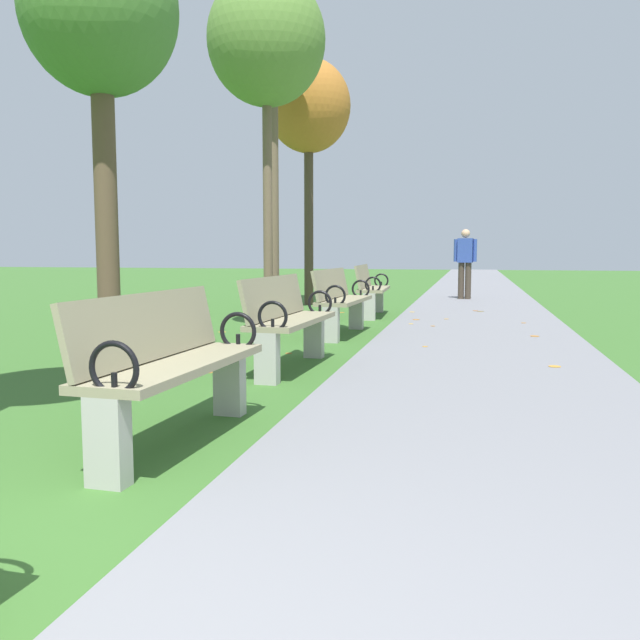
% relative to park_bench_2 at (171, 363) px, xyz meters
% --- Properties ---
extents(paved_walkway, '(2.64, 44.00, 0.02)m').
position_rel_park_bench_2_xyz_m(paved_walkway, '(1.82, 15.36, -0.48)').
color(paved_walkway, slate).
rests_on(paved_walkway, ground).
extents(park_bench_2, '(0.55, 1.62, 0.90)m').
position_rel_park_bench_2_xyz_m(park_bench_2, '(0.00, 0.00, 0.00)').
color(park_bench_2, gray).
rests_on(park_bench_2, ground).
extents(park_bench_3, '(0.54, 1.62, 0.90)m').
position_rel_park_bench_2_xyz_m(park_bench_3, '(-0.00, 2.57, 0.00)').
color(park_bench_3, gray).
rests_on(park_bench_3, ground).
extents(park_bench_4, '(0.54, 1.62, 0.90)m').
position_rel_park_bench_2_xyz_m(park_bench_4, '(-0.00, 5.24, 0.00)').
color(park_bench_4, gray).
rests_on(park_bench_4, ground).
extents(park_bench_5, '(0.54, 1.62, 0.90)m').
position_rel_park_bench_2_xyz_m(park_bench_5, '(-0.00, 7.98, 0.00)').
color(park_bench_5, gray).
rests_on(park_bench_5, ground).
extents(tree_2, '(1.47, 1.47, 4.22)m').
position_rel_park_bench_2_xyz_m(tree_2, '(-1.75, 2.32, 2.86)').
color(tree_2, brown).
rests_on(tree_2, ground).
extents(tree_3, '(1.59, 1.59, 4.83)m').
position_rel_park_bench_2_xyz_m(tree_3, '(-1.04, 5.28, 3.45)').
color(tree_3, brown).
rests_on(tree_3, ground).
extents(tree_4, '(1.68, 1.68, 5.69)m').
position_rel_park_bench_2_xyz_m(tree_4, '(-1.82, 8.14, 4.20)').
color(tree_4, brown).
rests_on(tree_4, ground).
extents(tree_5, '(1.74, 1.74, 5.08)m').
position_rel_park_bench_2_xyz_m(tree_5, '(-1.66, 10.16, 3.59)').
color(tree_5, '#4C3D2D').
rests_on(tree_5, ground).
extents(pedestrian_walking, '(0.53, 0.26, 1.62)m').
position_rel_park_bench_2_xyz_m(pedestrian_walking, '(1.56, 12.32, 0.44)').
color(pedestrian_walking, '#3D3328').
rests_on(pedestrian_walking, paved_walkway).
extents(scattered_leaves, '(4.80, 13.90, 0.02)m').
position_rel_park_bench_2_xyz_m(scattered_leaves, '(0.64, 5.05, -0.47)').
color(scattered_leaves, '#AD6B23').
rests_on(scattered_leaves, ground).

